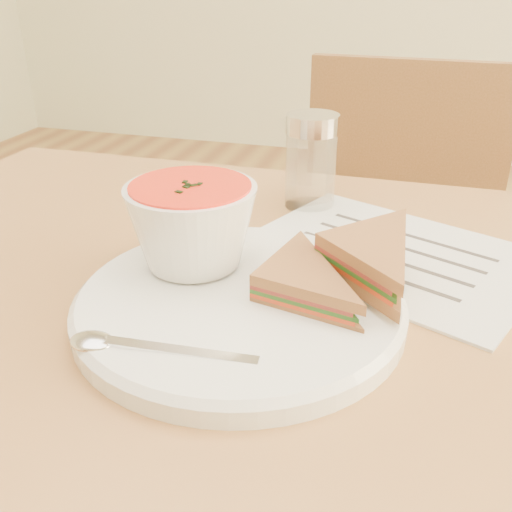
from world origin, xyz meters
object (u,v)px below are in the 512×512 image
(soup_bowl, at_px, (192,229))
(condiment_shaker, at_px, (311,161))
(chair_far, at_px, (380,309))
(plate, at_px, (239,305))

(soup_bowl, bearing_deg, condiment_shaker, 74.09)
(chair_far, distance_m, plate, 0.64)
(soup_bowl, xyz_separation_m, condiment_shaker, (0.07, 0.24, 0.00))
(chair_far, relative_size, soup_bowl, 7.06)
(soup_bowl, bearing_deg, plate, -33.97)
(plate, bearing_deg, chair_far, 79.02)
(soup_bowl, relative_size, condiment_shaker, 1.03)
(plate, bearing_deg, soup_bowl, 146.03)
(chair_far, bearing_deg, soup_bowl, 74.74)
(plate, height_order, condiment_shaker, condiment_shaker)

